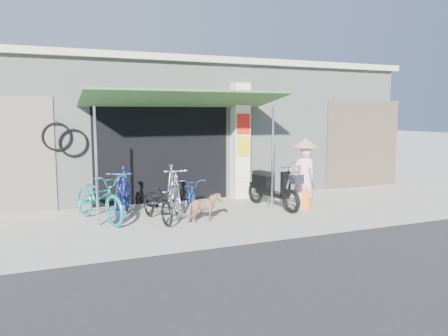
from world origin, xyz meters
name	(u,v)px	position (x,y,z in m)	size (l,w,h in m)	color
ground	(251,221)	(0.00, 0.00, 0.00)	(80.00, 80.00, 0.00)	#AFAA9E
road_strip	(424,309)	(0.00, -4.50, 0.01)	(80.00, 6.00, 0.01)	#2E2F31
bicycle_shop	(180,126)	(0.00, 5.09, 1.83)	(12.30, 5.30, 3.66)	gray
shop_pillar	(240,141)	(0.85, 2.45, 1.50)	(0.42, 0.44, 3.00)	silver
awning	(185,100)	(-0.90, 1.63, 2.51)	(4.60, 1.88, 2.72)	#2E5D2A
neighbour_right	(363,144)	(5.00, 2.59, 1.30)	(2.60, 0.06, 2.60)	brown
bike_teal	(99,198)	(-2.93, 1.13, 0.50)	(0.67, 1.91, 1.01)	#1B7D77
bike_blue	(122,193)	(-2.43, 1.26, 0.54)	(0.51, 1.81, 1.08)	navy
bike_black	(158,203)	(-1.81, 0.67, 0.39)	(0.52, 1.50, 0.79)	black
bike_silver	(173,190)	(-1.32, 1.22, 0.55)	(0.51, 1.82, 1.09)	#B9BABF
bike_navy	(191,195)	(-0.96, 1.08, 0.41)	(0.55, 1.58, 0.83)	navy
street_dog	(204,208)	(-0.97, 0.22, 0.30)	(0.33, 0.72, 0.60)	#A67B58
moped	(271,188)	(0.99, 0.96, 0.48)	(0.63, 1.86, 1.06)	black
nun	(304,173)	(1.68, 0.62, 0.83)	(0.64, 0.64, 1.66)	#FFABBB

